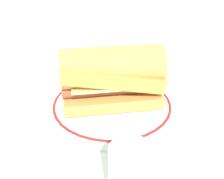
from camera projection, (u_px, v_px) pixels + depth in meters
name	position (u px, v px, depth m)	size (l,w,h in m)	color
ground_plane	(108.00, 104.00, 0.57)	(1.50, 1.50, 0.00)	white
plate	(112.00, 104.00, 0.55)	(0.29, 0.29, 0.01)	white
sausage_sandwich	(112.00, 75.00, 0.52)	(0.22, 0.11, 0.13)	#CB9146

